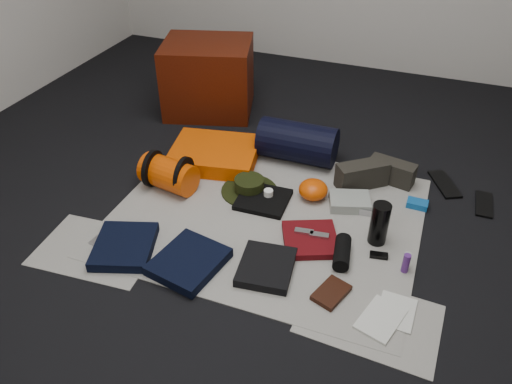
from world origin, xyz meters
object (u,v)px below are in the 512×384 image
(compact_camera, at_px, (368,210))
(red_cabinet, at_px, (208,77))
(navy_duffel, at_px, (297,142))
(stuff_sack, at_px, (169,174))
(sleeping_pad, at_px, (215,154))
(water_bottle, at_px, (379,224))
(paperback_book, at_px, (331,293))

(compact_camera, bearing_deg, red_cabinet, 142.11)
(navy_duffel, bearing_deg, stuff_sack, -137.81)
(sleeping_pad, bearing_deg, water_bottle, -20.16)
(water_bottle, relative_size, paperback_book, 1.31)
(red_cabinet, distance_m, compact_camera, 1.58)
(red_cabinet, bearing_deg, navy_duffel, -45.01)
(red_cabinet, xyz_separation_m, navy_duffel, (0.81, -0.44, -0.12))
(sleeping_pad, bearing_deg, red_cabinet, 117.37)
(compact_camera, relative_size, paperback_book, 0.57)
(sleeping_pad, height_order, compact_camera, sleeping_pad)
(stuff_sack, height_order, paperback_book, stuff_sack)
(paperback_book, bearing_deg, navy_duffel, 134.58)
(compact_camera, xyz_separation_m, paperback_book, (-0.05, -0.64, -0.01))
(sleeping_pad, xyz_separation_m, compact_camera, (1.00, -0.19, -0.03))
(stuff_sack, xyz_separation_m, water_bottle, (1.20, -0.04, 0.02))
(stuff_sack, relative_size, navy_duffel, 0.66)
(stuff_sack, distance_m, water_bottle, 1.20)
(red_cabinet, xyz_separation_m, sleeping_pad, (0.33, -0.64, -0.20))
(red_cabinet, relative_size, navy_duffel, 1.27)
(stuff_sack, bearing_deg, sleeping_pad, 70.76)
(water_bottle, xyz_separation_m, compact_camera, (-0.08, 0.21, -0.09))
(navy_duffel, height_order, compact_camera, navy_duffel)
(stuff_sack, height_order, water_bottle, water_bottle)
(red_cabinet, height_order, water_bottle, red_cabinet)
(navy_duffel, bearing_deg, water_bottle, -44.90)
(compact_camera, bearing_deg, water_bottle, -75.17)
(red_cabinet, distance_m, sleeping_pad, 0.74)
(red_cabinet, bearing_deg, paperback_book, -65.13)
(stuff_sack, relative_size, compact_camera, 3.17)
(water_bottle, relative_size, compact_camera, 2.30)
(red_cabinet, height_order, sleeping_pad, red_cabinet)
(red_cabinet, relative_size, stuff_sack, 1.92)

